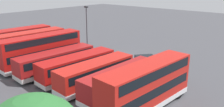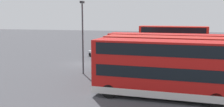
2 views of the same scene
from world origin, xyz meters
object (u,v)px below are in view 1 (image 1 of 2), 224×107
Objects in this scene: bus_double_decker_seventh at (28,46)px; bus_double_decker_far_end at (18,42)px; bus_single_deck_fifth at (56,61)px; waste_bin_yellow at (99,57)px; bus_double_decker_sixth at (42,49)px; bus_single_deck_second at (121,80)px; bus_single_deck_third at (96,73)px; bus_single_deck_fourth at (77,66)px; bus_double_decker_near_end at (147,85)px; car_hatchback_silver at (146,60)px; lamp_post_tall at (87,26)px.

bus_double_decker_seventh is 1.07× the size of bus_double_decker_far_end.
bus_single_deck_fifth is 11.79× the size of waste_bin_yellow.
bus_single_deck_second is at bearing -178.62° from bus_double_decker_sixth.
bus_single_deck_third is 7.11m from bus_single_deck_fifth.
bus_single_deck_fourth is 11.26× the size of waste_bin_yellow.
bus_single_deck_fifth is (3.65, 0.55, 0.00)m from bus_single_deck_fourth.
bus_single_deck_fifth is 0.93× the size of bus_double_decker_sixth.
bus_double_decker_seventh is (7.07, -0.08, 0.83)m from bus_single_deck_fifth.
bus_double_decker_near_end reaches higher than bus_single_deck_fourth.
bus_single_deck_third is at bearing 88.16° from car_hatchback_silver.
car_hatchback_silver is at bearing -137.90° from bus_double_decker_sixth.
waste_bin_yellow is at bearing -148.45° from bus_double_decker_far_end.
bus_double_decker_near_end is 3.88m from bus_single_deck_second.
bus_double_decker_near_end is 21.47m from bus_double_decker_seventh.
bus_double_decker_near_end is at bearing 167.85° from bus_single_deck_second.
bus_double_decker_seventh is (10.73, 0.46, 0.83)m from bus_single_deck_fourth.
lamp_post_tall is at bearing -27.35° from bus_double_decker_near_end.
lamp_post_tall is (18.24, -9.43, 2.19)m from bus_double_decker_near_end.
car_hatchback_silver is at bearing -144.65° from bus_double_decker_seventh.
waste_bin_yellow is (9.96, -6.80, -1.15)m from bus_single_deck_second.
bus_double_decker_far_end is (6.94, -0.14, -0.00)m from bus_double_decker_sixth.
bus_single_deck_third is 0.96× the size of bus_double_decker_far_end.
bus_single_deck_fifth is at bearing 3.37° from bus_single_deck_second.
bus_double_decker_far_end is 11.39m from lamp_post_tall.
bus_single_deck_fourth is 10.77m from bus_double_decker_seventh.
bus_single_deck_third reaches higher than car_hatchback_silver.
bus_single_deck_fifth is 7.12m from bus_double_decker_seventh.
bus_single_deck_fifth is 1.41× the size of lamp_post_tall.
bus_double_decker_seventh is (3.34, 0.20, -0.00)m from bus_double_decker_sixth.
bus_single_deck_fifth is 3.84m from bus_double_decker_sixth.
bus_double_decker_far_end is at bearing -2.29° from bus_single_deck_fifth.
bus_double_decker_seventh reaches higher than bus_single_deck_third.
lamp_post_tall reaches higher than car_hatchback_silver.
bus_double_decker_sixth is 6.94m from bus_double_decker_far_end.
bus_single_deck_fourth is 2.29× the size of car_hatchback_silver.
bus_double_decker_sixth reaches higher than bus_single_deck_fourth.
lamp_post_tall is 6.45m from waste_bin_yellow.
bus_double_decker_seventh reaches higher than bus_single_deck_second.
bus_single_deck_fourth is (3.45, -0.15, 0.00)m from bus_single_deck_third.
bus_single_deck_third is 17.80m from bus_double_decker_far_end.
bus_single_deck_fourth is 0.96× the size of bus_single_deck_fifth.
bus_single_deck_fifth is at bearing 112.54° from lamp_post_tall.
bus_single_deck_third is at bearing 177.44° from bus_single_deck_fourth.
bus_single_deck_fifth is 1.03× the size of bus_double_decker_far_end.
lamp_post_tall reaches higher than waste_bin_yellow.
bus_single_deck_fourth is at bearing -179.52° from bus_double_decker_far_end.
waste_bin_yellow is at bearing -29.07° from bus_double_decker_near_end.
car_hatchback_silver is 11.99m from lamp_post_tall.
lamp_post_tall is 8.33× the size of waste_bin_yellow.
bus_double_decker_seventh is at bearing 70.64° from lamp_post_tall.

